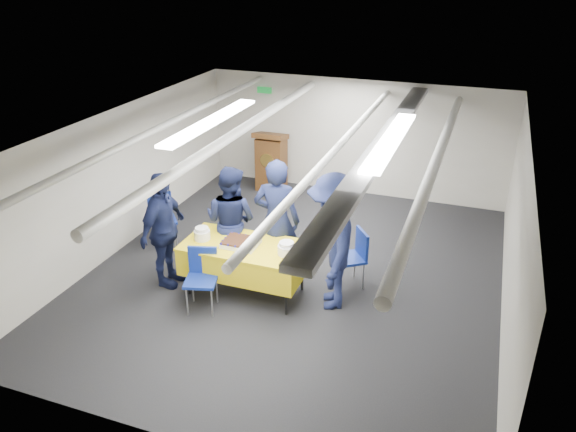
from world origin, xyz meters
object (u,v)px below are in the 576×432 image
(serving_table, at_px, (245,258))
(sheet_cake, at_px, (241,243))
(chair_near, at_px, (202,272))
(sailor_a, at_px, (277,221))
(chair_left, at_px, (162,214))
(chair_right, at_px, (355,253))
(sailor_d, at_px, (333,242))
(sailor_c, at_px, (163,230))
(podium, at_px, (271,161))
(sailor_b, at_px, (231,221))

(serving_table, height_order, sheet_cake, sheet_cake)
(chair_near, relative_size, sailor_a, 0.46)
(serving_table, distance_m, chair_near, 0.66)
(chair_near, relative_size, chair_left, 1.00)
(chair_right, xyz_separation_m, sailor_d, (-0.17, -0.59, 0.43))
(serving_table, relative_size, chair_right, 1.99)
(sailor_a, height_order, sailor_c, sailor_a)
(podium, distance_m, sailor_a, 3.53)
(podium, relative_size, chair_near, 1.44)
(podium, xyz_separation_m, chair_left, (-0.84, -2.85, -0.08))
(podium, height_order, sailor_b, sailor_b)
(sailor_a, xyz_separation_m, sailor_b, (-0.71, -0.07, -0.09))
(sailor_d, bearing_deg, chair_near, -85.46)
(chair_right, relative_size, sailor_c, 0.50)
(chair_right, height_order, sailor_c, sailor_c)
(sailor_a, bearing_deg, serving_table, 56.93)
(sheet_cake, relative_size, podium, 0.40)
(sailor_b, bearing_deg, sailor_c, 46.28)
(chair_left, bearing_deg, podium, 73.66)
(chair_right, bearing_deg, chair_near, -145.39)
(podium, distance_m, sailor_b, 3.38)
(chair_left, relative_size, sailor_d, 0.45)
(serving_table, relative_size, sailor_a, 0.92)
(podium, relative_size, sailor_a, 0.67)
(chair_right, bearing_deg, podium, 129.44)
(sheet_cake, distance_m, sailor_c, 1.16)
(podium, height_order, chair_right, podium)
(chair_near, xyz_separation_m, sailor_d, (1.65, 0.66, 0.43))
(chair_right, bearing_deg, serving_table, -152.57)
(sailor_c, height_order, sailor_d, sailor_d)
(sailor_c, bearing_deg, sailor_d, -81.61)
(sheet_cake, relative_size, chair_left, 0.58)
(podium, bearing_deg, sailor_d, -57.30)
(sheet_cake, distance_m, chair_near, 0.67)
(sailor_d, bearing_deg, podium, -164.72)
(sailor_a, relative_size, sailor_b, 1.10)
(podium, relative_size, sailor_c, 0.72)
(chair_near, bearing_deg, sailor_b, 91.55)
(podium, bearing_deg, chair_right, -50.56)
(serving_table, bearing_deg, podium, 106.17)
(chair_right, relative_size, sailor_d, 0.45)
(sailor_a, height_order, sailor_d, sailor_d)
(chair_right, height_order, sailor_b, sailor_b)
(podium, xyz_separation_m, sailor_d, (2.34, -3.64, 0.35))
(sailor_a, bearing_deg, sailor_c, 19.70)
(podium, height_order, sailor_d, sailor_d)
(serving_table, xyz_separation_m, sailor_c, (-1.19, -0.17, 0.31))
(chair_near, height_order, chair_left, same)
(serving_table, bearing_deg, sheet_cake, -141.96)
(chair_near, distance_m, sailor_a, 1.34)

